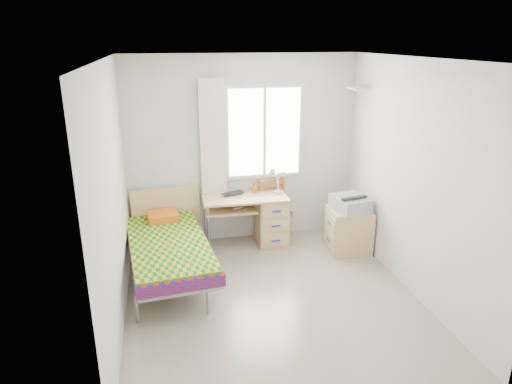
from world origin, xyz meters
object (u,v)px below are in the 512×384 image
cabinet (348,230)px  chair (273,207)px  bed (168,244)px  desk (266,217)px  printer (350,203)px

cabinet → chair: bearing=154.2°
cabinet → bed: bearing=-171.0°
desk → bed: bearing=-153.4°
desk → cabinet: 1.15m
cabinet → printer: (-0.01, -0.02, 0.40)m
printer → bed: bearing=173.3°
bed → chair: chair is taller
desk → printer: printer is taller
desk → chair: chair is taller
bed → cabinet: size_ratio=3.41×
bed → cabinet: bed is taller
chair → printer: (0.91, -0.57, 0.19)m
bed → printer: bearing=-2.2°
bed → chair: bearing=19.9°
desk → chair: (0.12, 0.08, 0.12)m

